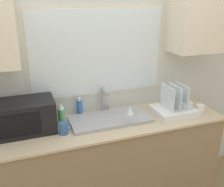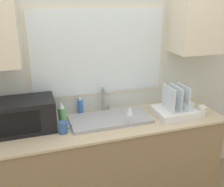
# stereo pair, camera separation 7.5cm
# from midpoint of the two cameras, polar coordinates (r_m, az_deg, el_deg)

# --- Properties ---
(countertop) EXTENTS (2.10, 0.59, 0.90)m
(countertop) POSITION_cam_midpoint_polar(r_m,az_deg,el_deg) (2.57, 0.26, -15.27)
(countertop) COLOR #8C7251
(countertop) RESTS_ON ground_plane
(wall_back) EXTENTS (6.00, 0.38, 2.60)m
(wall_back) POSITION_cam_midpoint_polar(r_m,az_deg,el_deg) (2.42, -1.76, 6.92)
(wall_back) COLOR silver
(wall_back) RESTS_ON ground_plane
(sink_basin) EXTENTS (0.72, 0.34, 0.03)m
(sink_basin) POSITION_cam_midpoint_polar(r_m,az_deg,el_deg) (2.36, 0.49, -5.59)
(sink_basin) COLOR #9EA0A5
(sink_basin) RESTS_ON countertop
(faucet) EXTENTS (0.08, 0.17, 0.25)m
(faucet) POSITION_cam_midpoint_polar(r_m,az_deg,el_deg) (2.47, -0.73, -1.05)
(faucet) COLOR #99999E
(faucet) RESTS_ON countertop
(microwave) EXTENTS (0.51, 0.31, 0.26)m
(microwave) POSITION_cam_midpoint_polar(r_m,az_deg,el_deg) (2.26, -17.89, -4.54)
(microwave) COLOR black
(microwave) RESTS_ON countertop
(dish_rack) EXTENTS (0.37, 0.31, 0.29)m
(dish_rack) POSITION_cam_midpoint_polar(r_m,az_deg,el_deg) (2.52, 14.54, -3.33)
(dish_rack) COLOR white
(dish_rack) RESTS_ON countertop
(spray_bottle) EXTENTS (0.06, 0.06, 0.19)m
(spray_bottle) POSITION_cam_midpoint_polar(r_m,az_deg,el_deg) (2.32, -10.00, -4.27)
(spray_bottle) COLOR #59B266
(spray_bottle) RESTS_ON countertop
(soap_bottle) EXTENTS (0.05, 0.05, 0.18)m
(soap_bottle) POSITION_cam_midpoint_polar(r_m,az_deg,el_deg) (2.46, -6.03, -2.92)
(soap_bottle) COLOR blue
(soap_bottle) RESTS_ON countertop
(mug_near_sink) EXTENTS (0.11, 0.07, 0.10)m
(mug_near_sink) POSITION_cam_midpoint_polar(r_m,az_deg,el_deg) (2.17, -9.60, -7.30)
(mug_near_sink) COLOR #335999
(mug_near_sink) RESTS_ON countertop
(wine_glass) EXTENTS (0.07, 0.07, 0.18)m
(wine_glass) POSITION_cam_midpoint_polar(r_m,az_deg,el_deg) (2.22, 4.86, -3.90)
(wine_glass) COLOR silver
(wine_glass) RESTS_ON countertop
(mug_by_rack) EXTENTS (0.11, 0.07, 0.10)m
(mug_by_rack) POSITION_cam_midpoint_polar(r_m,az_deg,el_deg) (2.59, 19.76, -3.56)
(mug_by_rack) COLOR white
(mug_by_rack) RESTS_ON countertop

